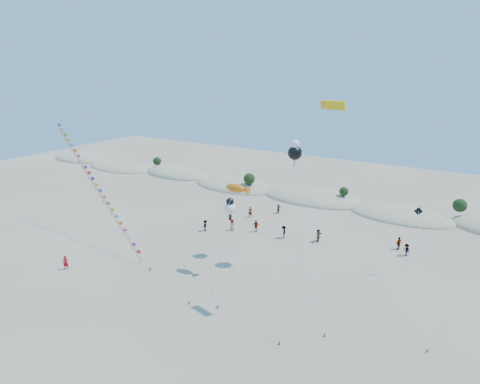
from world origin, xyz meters
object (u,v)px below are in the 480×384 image
(parafoil_kite, at_px, (332,110))
(flyer_foreground, at_px, (66,263))
(kite_train, at_px, (95,183))
(fish_kite, at_px, (237,189))

(parafoil_kite, xyz_separation_m, flyer_foreground, (-28.77, -7.91, -18.79))
(kite_train, bearing_deg, fish_kite, 3.42)
(kite_train, distance_m, flyer_foreground, 12.07)
(parafoil_kite, distance_m, flyer_foreground, 35.26)
(fish_kite, bearing_deg, parafoil_kite, -11.63)
(parafoil_kite, bearing_deg, kite_train, 178.38)
(kite_train, relative_size, fish_kite, 2.29)
(kite_train, height_order, parafoil_kite, parafoil_kite)
(parafoil_kite, relative_size, flyer_foreground, 11.64)
(fish_kite, distance_m, parafoil_kite, 14.62)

